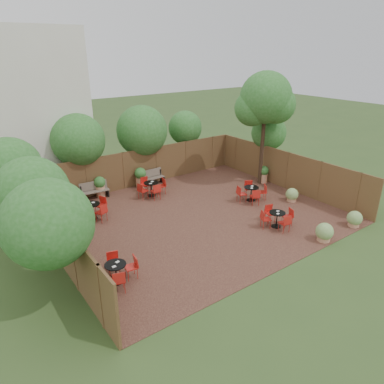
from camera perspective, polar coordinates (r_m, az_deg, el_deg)
ground at (r=15.97m, az=0.55°, el=-4.01°), size 80.00×80.00×0.00m
courtyard_paving at (r=15.97m, az=0.55°, el=-3.98°), size 12.00×10.00×0.02m
fence_back at (r=19.55m, az=-8.19°, el=3.93°), size 12.00×0.08×2.00m
fence_left at (r=13.26m, az=-20.96°, el=-6.59°), size 0.08×10.00×2.00m
fence_right at (r=19.50m, az=14.93°, el=3.35°), size 0.08×10.00×2.00m
neighbour_building at (r=20.16m, az=-24.47°, el=11.56°), size 5.00×4.00×8.00m
overhang_foliage at (r=16.24m, az=-13.16°, el=6.21°), size 15.50×10.74×2.76m
courtyard_tree at (r=19.09m, az=11.70°, el=14.02°), size 2.80×2.70×5.98m
park_bench_left at (r=18.34m, az=-15.36°, el=0.30°), size 1.41×0.54×0.86m
park_bench_right at (r=19.61m, az=-6.42°, el=2.39°), size 1.39×0.54×0.84m
bistro_tables at (r=15.62m, az=-2.38°, el=-2.92°), size 9.64×7.46×0.83m
planters at (r=18.48m, az=-8.74°, el=1.44°), size 11.25×3.98×1.12m
low_shrubs at (r=16.25m, az=20.21°, el=-3.62°), size 2.74×3.93×0.74m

